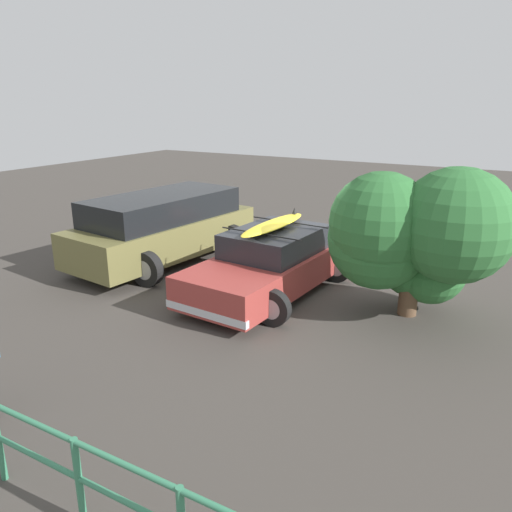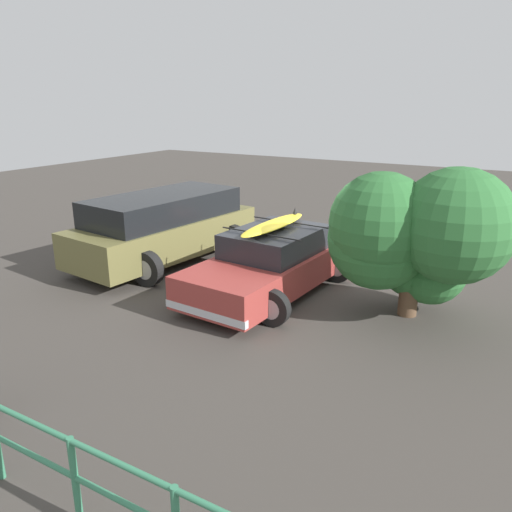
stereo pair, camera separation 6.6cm
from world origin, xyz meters
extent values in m
cube|color=#423D38|center=(0.00, 0.00, -0.01)|extent=(44.00, 44.00, 0.02)
cube|color=#9E3833|center=(0.42, 0.73, 0.50)|extent=(2.01, 4.44, 0.63)
cube|color=#23262B|center=(0.41, 0.55, 1.06)|extent=(1.66, 2.17, 0.49)
cube|color=silver|center=(0.56, 2.84, 0.30)|extent=(1.77, 0.21, 0.14)
cube|color=silver|center=(0.28, -1.39, 0.30)|extent=(1.77, 0.21, 0.14)
cylinder|color=black|center=(-0.38, 2.12, 0.33)|extent=(0.67, 0.18, 0.67)
cylinder|color=#99999E|center=(-0.38, 2.12, 0.33)|extent=(0.37, 0.19, 0.37)
cylinder|color=black|center=(1.39, 2.01, 0.33)|extent=(0.67, 0.18, 0.67)
cylinder|color=#99999E|center=(1.39, 2.01, 0.33)|extent=(0.37, 0.19, 0.37)
cylinder|color=black|center=(-0.55, -0.56, 0.33)|extent=(0.67, 0.18, 0.67)
cylinder|color=#99999E|center=(-0.55, -0.56, 0.33)|extent=(0.37, 0.19, 0.37)
cylinder|color=black|center=(1.22, -0.67, 0.33)|extent=(0.67, 0.18, 0.67)
cylinder|color=#99999E|center=(1.22, -0.67, 0.33)|extent=(0.37, 0.19, 0.37)
cylinder|color=black|center=(0.45, 1.12, 1.35)|extent=(1.82, 0.15, 0.03)
cylinder|color=black|center=(0.37, -0.02, 1.35)|extent=(1.82, 0.15, 0.03)
ellipsoid|color=yellow|center=(0.46, 0.55, 1.41)|extent=(0.55, 2.36, 0.09)
cone|color=black|center=(0.44, -0.39, 1.52)|extent=(0.10, 0.10, 0.14)
cube|color=brown|center=(3.68, 0.19, 0.66)|extent=(2.41, 5.00, 0.82)
cube|color=black|center=(3.68, 0.19, 1.37)|extent=(2.14, 3.93, 0.60)
cylinder|color=black|center=(3.40, -2.31, 0.76)|extent=(0.71, 0.25, 0.69)
cylinder|color=black|center=(2.88, 1.73, 0.38)|extent=(0.77, 0.22, 0.77)
cylinder|color=#99999E|center=(2.88, 1.73, 0.38)|extent=(0.42, 0.23, 0.42)
cylinder|color=black|center=(4.80, 1.52, 0.38)|extent=(0.77, 0.22, 0.77)
cylinder|color=#99999E|center=(4.80, 1.52, 0.38)|extent=(0.42, 0.23, 0.42)
cylinder|color=black|center=(2.56, -1.15, 0.38)|extent=(0.77, 0.22, 0.77)
cylinder|color=#99999E|center=(2.56, -1.15, 0.38)|extent=(0.42, 0.23, 0.42)
cylinder|color=black|center=(4.48, -1.36, 0.38)|extent=(0.77, 0.22, 0.77)
cylinder|color=#99999E|center=(4.48, -1.36, 0.38)|extent=(0.42, 0.23, 0.42)
cylinder|color=#387F5B|center=(-0.87, 6.85, 0.48)|extent=(0.07, 0.07, 0.95)
cylinder|color=#387F5B|center=(-0.87, 6.85, 0.92)|extent=(7.12, 0.11, 0.06)
cylinder|color=#387F5B|center=(-0.87, 6.85, 0.52)|extent=(7.12, 0.11, 0.06)
cylinder|color=brown|center=(-2.33, 0.44, 0.27)|extent=(0.35, 0.35, 0.55)
sphere|color=#2D6B33|center=(-2.28, 0.15, 0.91)|extent=(1.24, 1.24, 1.24)
sphere|color=#2D6B33|center=(-1.81, 0.79, 1.76)|extent=(1.84, 1.84, 1.84)
sphere|color=#2D6B33|center=(-2.61, 0.11, 0.85)|extent=(1.31, 1.31, 1.31)
sphere|color=#2D6B33|center=(-2.14, 0.61, 1.82)|extent=(1.21, 1.21, 1.21)
sphere|color=#2D6B33|center=(-1.75, 0.65, 1.43)|extent=(1.85, 1.85, 1.85)
sphere|color=#2D6B33|center=(-3.02, 0.58, 1.82)|extent=(1.98, 1.98, 1.98)
camera|label=1|loc=(-4.15, 9.29, 3.85)|focal=35.00mm
camera|label=2|loc=(-4.21, 9.26, 3.85)|focal=35.00mm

